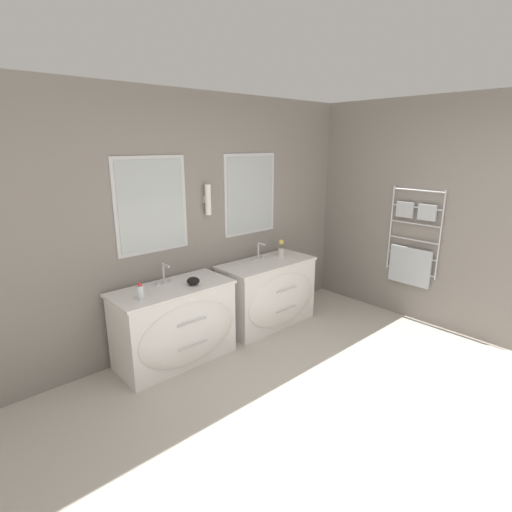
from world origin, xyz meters
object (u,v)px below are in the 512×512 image
vanity_left (176,325)px  vanity_right (269,293)px  toiletry_bottle (140,292)px  amenity_bowl (193,281)px  flower_vase (281,249)px

vanity_left → vanity_right: (1.25, 0.00, 0.00)m
vanity_right → toiletry_bottle: bearing=-178.1°
vanity_left → amenity_bowl: bearing=-13.8°
vanity_left → flower_vase: bearing=3.1°
amenity_bowl → flower_vase: (1.35, 0.13, 0.05)m
vanity_right → toiletry_bottle: size_ratio=7.80×
vanity_left → toiletry_bottle: bearing=-171.5°
toiletry_bottle → amenity_bowl: size_ratio=1.19×
flower_vase → vanity_right: bearing=-163.5°
vanity_right → flower_vase: (0.28, 0.08, 0.47)m
toiletry_bottle → flower_vase: bearing=4.2°
vanity_left → vanity_right: 1.25m
toiletry_bottle → amenity_bowl: toiletry_bottle is taller
vanity_left → flower_vase: 1.61m
vanity_left → amenity_bowl: size_ratio=9.28×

